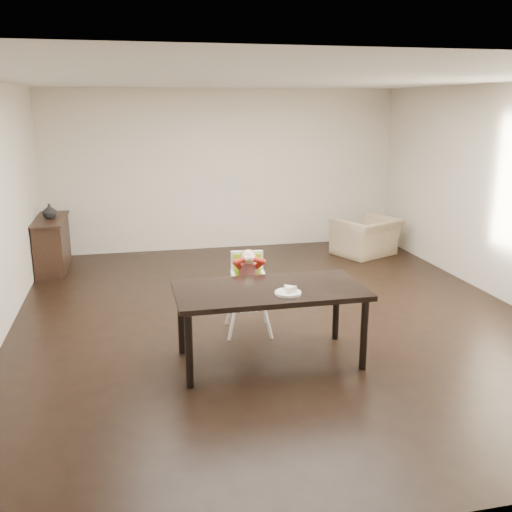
# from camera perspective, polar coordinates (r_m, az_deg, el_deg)

# --- Properties ---
(ground) EXTENTS (7.00, 7.00, 0.00)m
(ground) POSITION_cam_1_polar(r_m,az_deg,el_deg) (6.79, 1.90, -6.11)
(ground) COLOR black
(ground) RESTS_ON ground
(room_walls) EXTENTS (6.02, 7.02, 2.71)m
(room_walls) POSITION_cam_1_polar(r_m,az_deg,el_deg) (6.37, 2.05, 9.67)
(room_walls) COLOR beige
(room_walls) RESTS_ON ground
(dining_table) EXTENTS (1.80, 0.90, 0.75)m
(dining_table) POSITION_cam_1_polar(r_m,az_deg,el_deg) (5.45, 1.39, -4.01)
(dining_table) COLOR black
(dining_table) RESTS_ON ground
(high_chair) EXTENTS (0.43, 0.43, 0.93)m
(high_chair) POSITION_cam_1_polar(r_m,az_deg,el_deg) (6.19, -0.81, -1.79)
(high_chair) COLOR white
(high_chair) RESTS_ON ground
(plate) EXTENTS (0.25, 0.25, 0.07)m
(plate) POSITION_cam_1_polar(r_m,az_deg,el_deg) (5.26, 3.27, -3.55)
(plate) COLOR white
(plate) RESTS_ON dining_table
(armchair) EXTENTS (1.13, 0.96, 0.84)m
(armchair) POSITION_cam_1_polar(r_m,az_deg,el_deg) (9.62, 10.99, 2.53)
(armchair) COLOR tan
(armchair) RESTS_ON ground
(sideboard) EXTENTS (0.44, 1.26, 0.79)m
(sideboard) POSITION_cam_1_polar(r_m,az_deg,el_deg) (9.14, -19.69, 1.15)
(sideboard) COLOR black
(sideboard) RESTS_ON ground
(vase) EXTENTS (0.23, 0.24, 0.21)m
(vase) POSITION_cam_1_polar(r_m,az_deg,el_deg) (9.05, -19.96, 4.22)
(vase) COLOR #99999E
(vase) RESTS_ON sideboard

